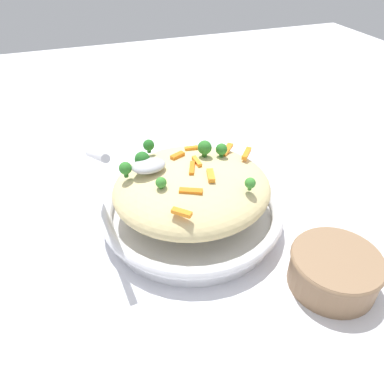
{
  "coord_description": "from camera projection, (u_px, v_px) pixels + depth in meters",
  "views": [
    {
      "loc": [
        0.17,
        0.48,
        0.45
      ],
      "look_at": [
        0.0,
        0.0,
        0.07
      ],
      "focal_mm": 34.99,
      "sensor_mm": 36.0,
      "label": 1
    }
  ],
  "objects": [
    {
      "name": "carrot_piece_8",
      "position": [
        247.0,
        153.0,
        0.66
      ],
      "size": [
        0.03,
        0.03,
        0.01
      ],
      "primitive_type": "cube",
      "rotation": [
        0.0,
        0.0,
        0.86
      ],
      "color": "orange",
      "rests_on": "pasta_mound"
    },
    {
      "name": "carrot_piece_1",
      "position": [
        178.0,
        156.0,
        0.64
      ],
      "size": [
        0.03,
        0.02,
        0.01
      ],
      "primitive_type": "cube",
      "rotation": [
        0.0,
        0.0,
        3.55
      ],
      "color": "orange",
      "rests_on": "pasta_mound"
    },
    {
      "name": "serving_spoon",
      "position": [
        129.0,
        162.0,
        0.58
      ],
      "size": [
        0.12,
        0.16,
        0.09
      ],
      "color": "#B7B7BC",
      "rests_on": "pasta_mound"
    },
    {
      "name": "carrot_piece_3",
      "position": [
        182.0,
        212.0,
        0.53
      ],
      "size": [
        0.03,
        0.03,
        0.01
      ],
      "primitive_type": "cube",
      "rotation": [
        0.0,
        0.0,
        2.37
      ],
      "color": "orange",
      "rests_on": "pasta_mound"
    },
    {
      "name": "carrot_piece_0",
      "position": [
        192.0,
        168.0,
        0.61
      ],
      "size": [
        0.02,
        0.04,
        0.01
      ],
      "primitive_type": "cube",
      "rotation": [
        0.0,
        0.0,
        1.16
      ],
      "color": "orange",
      "rests_on": "pasta_mound"
    },
    {
      "name": "broccoli_floret_6",
      "position": [
        250.0,
        183.0,
        0.57
      ],
      "size": [
        0.02,
        0.02,
        0.02
      ],
      "color": "#377928",
      "rests_on": "pasta_mound"
    },
    {
      "name": "broccoli_floret_2",
      "position": [
        222.0,
        150.0,
        0.64
      ],
      "size": [
        0.02,
        0.02,
        0.03
      ],
      "color": "#296820",
      "rests_on": "pasta_mound"
    },
    {
      "name": "broccoli_floret_3",
      "position": [
        125.0,
        169.0,
        0.6
      ],
      "size": [
        0.02,
        0.02,
        0.03
      ],
      "color": "#296820",
      "rests_on": "pasta_mound"
    },
    {
      "name": "carrot_piece_5",
      "position": [
        191.0,
        191.0,
        0.57
      ],
      "size": [
        0.04,
        0.03,
        0.01
      ],
      "primitive_type": "cube",
      "rotation": [
        0.0,
        0.0,
        5.84
      ],
      "color": "orange",
      "rests_on": "pasta_mound"
    },
    {
      "name": "serving_bowl",
      "position": [
        192.0,
        213.0,
        0.66
      ],
      "size": [
        0.32,
        0.32,
        0.05
      ],
      "color": "silver",
      "rests_on": "ground_plane"
    },
    {
      "name": "carrot_piece_7",
      "position": [
        211.0,
        175.0,
        0.59
      ],
      "size": [
        0.02,
        0.03,
        0.01
      ],
      "primitive_type": "cube",
      "rotation": [
        0.0,
        0.0,
        1.31
      ],
      "color": "orange",
      "rests_on": "pasta_mound"
    },
    {
      "name": "broccoli_floret_4",
      "position": [
        205.0,
        148.0,
        0.64
      ],
      "size": [
        0.02,
        0.02,
        0.03
      ],
      "color": "#296820",
      "rests_on": "pasta_mound"
    },
    {
      "name": "carrot_piece_4",
      "position": [
        191.0,
        148.0,
        0.67
      ],
      "size": [
        0.02,
        0.01,
        0.01
      ],
      "primitive_type": "cube",
      "rotation": [
        0.0,
        0.0,
        6.21
      ],
      "color": "orange",
      "rests_on": "pasta_mound"
    },
    {
      "name": "broccoli_floret_1",
      "position": [
        149.0,
        145.0,
        0.66
      ],
      "size": [
        0.02,
        0.02,
        0.02
      ],
      "color": "#205B1C",
      "rests_on": "pasta_mound"
    },
    {
      "name": "companion_bowl",
      "position": [
        335.0,
        269.0,
        0.55
      ],
      "size": [
        0.13,
        0.13,
        0.06
      ],
      "color": "#8C6B4C",
      "rests_on": "ground_plane"
    },
    {
      "name": "broccoli_floret_0",
      "position": [
        142.0,
        159.0,
        0.61
      ],
      "size": [
        0.03,
        0.03,
        0.03
      ],
      "color": "#205B1C",
      "rests_on": "pasta_mound"
    },
    {
      "name": "carrot_piece_2",
      "position": [
        197.0,
        162.0,
        0.62
      ],
      "size": [
        0.01,
        0.03,
        0.01
      ],
      "primitive_type": "cube",
      "rotation": [
        0.0,
        0.0,
        4.74
      ],
      "color": "orange",
      "rests_on": "pasta_mound"
    },
    {
      "name": "ground_plane",
      "position": [
        192.0,
        223.0,
        0.68
      ],
      "size": [
        2.4,
        2.4,
        0.0
      ],
      "primitive_type": "plane",
      "color": "silver"
    },
    {
      "name": "broccoli_floret_5",
      "position": [
        161.0,
        183.0,
        0.57
      ],
      "size": [
        0.02,
        0.02,
        0.02
      ],
      "color": "#377928",
      "rests_on": "pasta_mound"
    },
    {
      "name": "carrot_piece_6",
      "position": [
        227.0,
        150.0,
        0.67
      ],
      "size": [
        0.04,
        0.04,
        0.01
      ],
      "primitive_type": "cube",
      "rotation": [
        0.0,
        0.0,
        0.8
      ],
      "color": "orange",
      "rests_on": "pasta_mound"
    },
    {
      "name": "pasta_mound",
      "position": [
        192.0,
        188.0,
        0.63
      ],
      "size": [
        0.27,
        0.25,
        0.08
      ],
      "primitive_type": "ellipsoid",
      "color": "#DBC689",
      "rests_on": "serving_bowl"
    }
  ]
}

